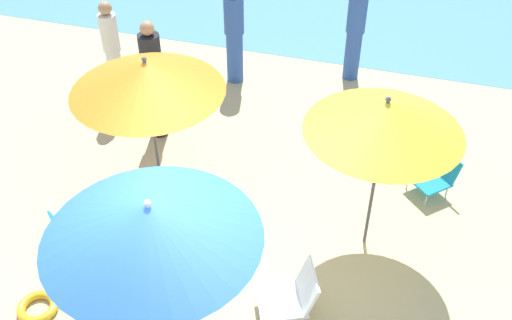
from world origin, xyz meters
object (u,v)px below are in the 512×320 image
(beach_chair_d, at_px, (293,294))
(person_a, at_px, (234,34))
(umbrella_orange, at_px, (146,77))
(umbrella_blue, at_px, (151,222))
(beach_chair_a, at_px, (78,235))
(umbrella_yellow, at_px, (385,117))
(beach_chair_c, at_px, (435,174))
(person_d, at_px, (113,54))
(swim_ring, at_px, (38,307))
(person_c, at_px, (355,31))
(person_b, at_px, (154,80))

(beach_chair_d, bearing_deg, person_a, -88.27)
(umbrella_orange, xyz_separation_m, umbrella_blue, (1.06, -2.19, 0.07))
(beach_chair_a, relative_size, person_a, 0.47)
(umbrella_yellow, height_order, person_a, umbrella_yellow)
(beach_chair_c, bearing_deg, umbrella_blue, 9.06)
(umbrella_orange, relative_size, beach_chair_d, 2.73)
(beach_chair_c, relative_size, person_a, 0.41)
(umbrella_blue, height_order, person_d, umbrella_blue)
(umbrella_orange, height_order, beach_chair_a, umbrella_orange)
(umbrella_orange, xyz_separation_m, person_d, (-1.50, 1.78, -0.89))
(umbrella_blue, xyz_separation_m, swim_ring, (-1.57, 0.04, -1.80))
(person_a, xyz_separation_m, person_c, (1.87, 0.64, 0.02))
(beach_chair_c, xyz_separation_m, person_a, (-3.40, 1.93, 0.57))
(beach_chair_a, height_order, person_a, person_a)
(beach_chair_d, bearing_deg, umbrella_orange, -56.84)
(person_b, distance_m, swim_ring, 3.46)
(umbrella_orange, relative_size, swim_ring, 4.61)
(person_b, bearing_deg, swim_ring, -61.74)
(umbrella_blue, bearing_deg, person_a, 100.93)
(person_c, bearing_deg, person_b, -6.01)
(beach_chair_d, height_order, person_d, person_d)
(beach_chair_d, xyz_separation_m, person_b, (-2.68, 2.59, 0.62))
(beach_chair_c, bearing_deg, person_c, -103.72)
(beach_chair_a, bearing_deg, person_d, 59.64)
(person_c, bearing_deg, person_a, -31.40)
(person_d, xyz_separation_m, swim_ring, (0.98, -3.94, -0.84))
(beach_chair_c, distance_m, person_d, 5.04)
(umbrella_blue, bearing_deg, beach_chair_a, 148.94)
(person_a, relative_size, person_b, 0.93)
(umbrella_yellow, bearing_deg, person_c, 102.10)
(umbrella_blue, bearing_deg, beach_chair_c, 53.51)
(person_b, xyz_separation_m, person_c, (2.47, 2.42, -0.06))
(beach_chair_d, height_order, person_c, person_c)
(umbrella_orange, relative_size, person_c, 1.19)
(beach_chair_a, distance_m, person_d, 3.27)
(umbrella_orange, distance_m, beach_chair_a, 2.02)
(beach_chair_d, distance_m, swim_ring, 2.76)
(beach_chair_a, distance_m, person_b, 2.55)
(beach_chair_d, relative_size, person_a, 0.44)
(person_b, relative_size, swim_ring, 4.14)
(umbrella_yellow, distance_m, beach_chair_c, 2.08)
(beach_chair_c, xyz_separation_m, beach_chair_d, (-1.33, -2.44, 0.02))
(umbrella_blue, bearing_deg, beach_chair_d, 36.71)
(umbrella_blue, xyz_separation_m, person_a, (-1.00, 5.17, -1.00))
(beach_chair_d, bearing_deg, beach_chair_c, -142.09)
(beach_chair_c, height_order, person_d, person_d)
(umbrella_orange, distance_m, umbrella_blue, 2.44)
(beach_chair_a, bearing_deg, umbrella_blue, -79.84)
(umbrella_orange, height_order, person_a, umbrella_orange)
(umbrella_blue, xyz_separation_m, umbrella_yellow, (1.67, 2.07, -0.00))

